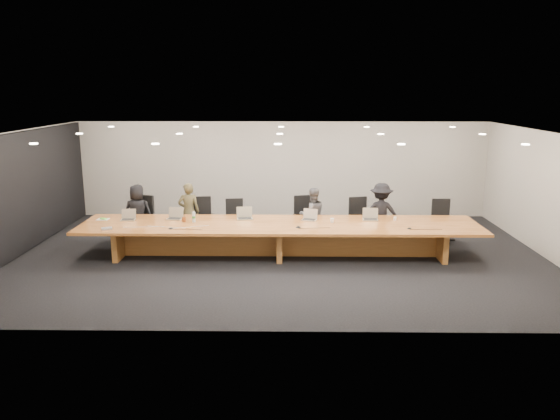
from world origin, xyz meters
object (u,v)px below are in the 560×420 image
object	(u,v)px
chair_far_left	(141,218)
chair_right	(360,219)
person_a	(138,213)
mic_right	(409,228)
laptop_d	(309,215)
water_bottle	(194,217)
chair_mid_right	(306,218)
person_c	(312,215)
laptop_e	(371,214)
conference_table	(280,233)
mic_left	(171,228)
laptop_b	(174,214)
av_box	(107,229)
laptop_c	(245,213)
chair_far_right	(442,221)
person_b	(189,212)
paper_cup_near	(332,220)
chair_left	(202,219)
mic_center	(298,227)
laptop_a	(128,215)
amber_mug	(184,219)
paper_cup_far	(395,219)
chair_mid_left	(235,220)
person_d	(381,213)

from	to	relation	value
chair_far_left	chair_right	bearing A→B (deg)	20.58
person_a	mic_right	bearing A→B (deg)	165.51
laptop_d	water_bottle	world-z (taller)	laptop_d
chair_mid_right	chair_right	bearing A→B (deg)	-17.40
person_c	laptop_e	distance (m)	1.55
conference_table	mic_left	distance (m)	2.44
chair_mid_right	laptop_d	world-z (taller)	chair_mid_right
water_bottle	mic_left	distance (m)	0.75
conference_table	laptop_b	size ratio (longest dim) A/B	25.67
av_box	mic_right	size ratio (longest dim) A/B	2.14
mic_left	laptop_c	bearing A→B (deg)	30.85
laptop_d	chair_far_right	bearing A→B (deg)	31.98
person_b	paper_cup_near	size ratio (longest dim) A/B	14.65
chair_mid_right	person_b	distance (m)	2.93
chair_left	chair_mid_right	size ratio (longest dim) A/B	0.97
av_box	chair_mid_right	bearing A→B (deg)	1.46
laptop_b	av_box	distance (m)	1.60
chair_right	mic_right	world-z (taller)	chair_right
laptop_b	mic_center	world-z (taller)	laptop_b
laptop_d	mic_center	world-z (taller)	laptop_d
laptop_b	water_bottle	xyz separation A→B (m)	(0.50, -0.26, -0.02)
laptop_b	laptop_c	size ratio (longest dim) A/B	0.97
laptop_c	paper_cup_near	xyz separation A→B (m)	(2.02, -0.30, -0.09)
conference_table	person_b	bearing A→B (deg)	150.95
person_c	laptop_a	bearing A→B (deg)	-3.83
conference_table	amber_mug	distance (m)	2.23
conference_table	paper_cup_far	world-z (taller)	paper_cup_far
mic_center	chair_mid_right	bearing A→B (deg)	82.54
chair_right	mic_center	bearing A→B (deg)	-148.20
chair_far_left	laptop_b	bearing A→B (deg)	-18.25
laptop_b	laptop_a	bearing A→B (deg)	-165.41
laptop_b	av_box	world-z (taller)	laptop_b
chair_mid_left	laptop_c	distance (m)	1.00
chair_far_left	laptop_e	bearing A→B (deg)	11.39
person_b	laptop_c	xyz separation A→B (m)	(1.47, -0.85, 0.16)
laptop_a	conference_table	bearing A→B (deg)	-8.18
water_bottle	mic_right	distance (m)	4.84
chair_mid_right	person_d	xyz separation A→B (m)	(1.84, -0.16, 0.18)
paper_cup_near	amber_mug	bearing A→B (deg)	179.48
chair_far_left	conference_table	bearing A→B (deg)	0.93
amber_mug	paper_cup_far	world-z (taller)	amber_mug
laptop_d	mic_left	bearing A→B (deg)	-147.91
laptop_d	mic_right	world-z (taller)	laptop_d
person_a	laptop_c	world-z (taller)	person_a
chair_mid_left	laptop_b	xyz separation A→B (m)	(-1.32, -0.91, 0.36)
chair_mid_left	mic_right	world-z (taller)	chair_mid_left
water_bottle	mic_center	xyz separation A→B (m)	(2.38, -0.47, -0.10)
chair_mid_left	person_b	distance (m)	1.17
chair_left	laptop_a	xyz separation A→B (m)	(-1.56, -1.02, 0.33)
person_d	amber_mug	distance (m)	4.78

